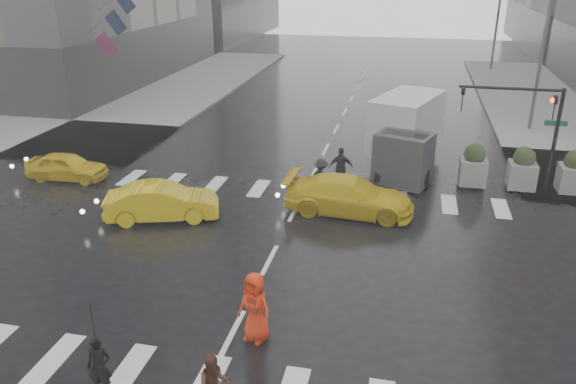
% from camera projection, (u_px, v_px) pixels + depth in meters
% --- Properties ---
extents(ground, '(120.00, 120.00, 0.00)m').
position_uv_depth(ground, '(270.00, 260.00, 18.50)').
color(ground, black).
rests_on(ground, ground).
extents(sidewalk_nw, '(35.00, 35.00, 0.15)m').
position_uv_depth(sidewalk_nw, '(55.00, 105.00, 38.15)').
color(sidewalk_nw, slate).
rests_on(sidewalk_nw, ground).
extents(road_markings, '(18.00, 48.00, 0.01)m').
position_uv_depth(road_markings, '(270.00, 260.00, 18.50)').
color(road_markings, silver).
rests_on(road_markings, ground).
extents(traffic_signal_pole, '(4.45, 0.42, 4.50)m').
position_uv_depth(traffic_signal_pole, '(532.00, 119.00, 22.72)').
color(traffic_signal_pole, black).
rests_on(traffic_signal_pole, ground).
extents(street_lamp_near, '(2.15, 0.22, 9.00)m').
position_uv_depth(street_lamp_near, '(541.00, 43.00, 30.71)').
color(street_lamp_near, '#59595B').
rests_on(street_lamp_near, ground).
extents(street_lamp_far, '(2.15, 0.22, 9.00)m').
position_uv_depth(street_lamp_far, '(497.00, 13.00, 48.76)').
color(street_lamp_far, '#59595B').
rests_on(street_lamp_far, ground).
extents(planter_west, '(1.10, 1.10, 1.80)m').
position_uv_depth(planter_west, '(473.00, 165.00, 24.14)').
color(planter_west, slate).
rests_on(planter_west, ground).
extents(planter_mid, '(1.10, 1.10, 1.80)m').
position_uv_depth(planter_mid, '(523.00, 169.00, 23.74)').
color(planter_mid, slate).
rests_on(planter_mid, ground).
extents(planter_east, '(1.10, 1.10, 1.80)m').
position_uv_depth(planter_east, '(573.00, 172.00, 23.35)').
color(planter_east, slate).
rests_on(planter_east, ground).
extents(flag_cluster, '(2.87, 3.06, 4.69)m').
position_uv_depth(flag_cluster, '(112.00, 20.00, 36.05)').
color(flag_cluster, '#59595B').
rests_on(flag_cluster, ground).
extents(pedestrian_black, '(1.13, 1.15, 2.43)m').
position_uv_depth(pedestrian_black, '(94.00, 333.00, 12.17)').
color(pedestrian_black, black).
rests_on(pedestrian_black, ground).
extents(pedestrian_orange, '(1.10, 0.91, 1.93)m').
position_uv_depth(pedestrian_orange, '(255.00, 307.00, 14.28)').
color(pedestrian_orange, red).
rests_on(pedestrian_orange, ground).
extents(pedestrian_far_a, '(1.14, 0.79, 1.80)m').
position_uv_depth(pedestrian_far_a, '(341.00, 168.00, 24.10)').
color(pedestrian_far_a, black).
rests_on(pedestrian_far_a, ground).
extents(pedestrian_far_b, '(1.21, 1.06, 1.64)m').
position_uv_depth(pedestrian_far_b, '(321.00, 178.00, 23.21)').
color(pedestrian_far_b, black).
rests_on(pedestrian_far_b, ground).
extents(taxi_front, '(3.64, 1.62, 1.22)m').
position_uv_depth(taxi_front, '(67.00, 166.00, 25.13)').
color(taxi_front, yellow).
rests_on(taxi_front, ground).
extents(taxi_mid, '(4.47, 2.76, 1.39)m').
position_uv_depth(taxi_mid, '(162.00, 202.00, 21.20)').
color(taxi_mid, yellow).
rests_on(taxi_mid, ground).
extents(taxi_rear, '(4.49, 2.23, 1.45)m').
position_uv_depth(taxi_rear, '(349.00, 196.00, 21.70)').
color(taxi_rear, yellow).
rests_on(taxi_rear, ground).
extents(box_truck, '(2.33, 6.21, 3.30)m').
position_uv_depth(box_truck, '(406.00, 132.00, 26.09)').
color(box_truck, '#BBBBBD').
rests_on(box_truck, ground).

